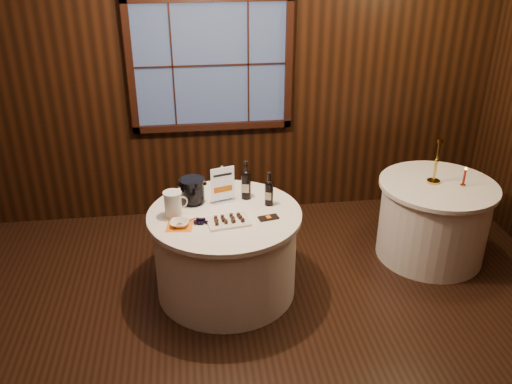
{
  "coord_description": "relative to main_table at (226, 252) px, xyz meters",
  "views": [
    {
      "loc": [
        -0.25,
        -2.93,
        2.91
      ],
      "look_at": [
        0.25,
        0.9,
        0.99
      ],
      "focal_mm": 38.0,
      "sensor_mm": 36.0,
      "label": 1
    }
  ],
  "objects": [
    {
      "name": "cracker_bowl",
      "position": [
        -0.37,
        -0.17,
        0.4
      ],
      "size": [
        0.17,
        0.17,
        0.04
      ],
      "primitive_type": "imported",
      "rotation": [
        0.0,
        0.0,
        -0.13
      ],
      "color": "white",
      "rests_on": "orange_napkin"
    },
    {
      "name": "ground",
      "position": [
        0.0,
        -1.0,
        -0.39
      ],
      "size": [
        6.0,
        6.0,
        0.0
      ],
      "primitive_type": "plane",
      "color": "black",
      "rests_on": "ground"
    },
    {
      "name": "sign_stand",
      "position": [
        0.0,
        0.19,
        0.5
      ],
      "size": [
        0.2,
        0.14,
        0.34
      ],
      "rotation": [
        0.0,
        0.0,
        0.28
      ],
      "color": "silver",
      "rests_on": "main_table"
    },
    {
      "name": "port_bottle_right",
      "position": [
        0.38,
        0.09,
        0.51
      ],
      "size": [
        0.07,
        0.08,
        0.3
      ],
      "rotation": [
        0.0,
        0.0,
        -0.37
      ],
      "color": "black",
      "rests_on": "main_table"
    },
    {
      "name": "glass_pitcher",
      "position": [
        -0.41,
        -0.0,
        0.49
      ],
      "size": [
        0.2,
        0.15,
        0.22
      ],
      "rotation": [
        0.0,
        0.0,
        0.24
      ],
      "color": "white",
      "rests_on": "main_table"
    },
    {
      "name": "side_table",
      "position": [
        2.0,
        0.3,
        0.0
      ],
      "size": [
        1.08,
        1.08,
        0.77
      ],
      "color": "white",
      "rests_on": "ground"
    },
    {
      "name": "chocolate_plate",
      "position": [
        0.02,
        -0.17,
        0.4
      ],
      "size": [
        0.36,
        0.27,
        0.05
      ],
      "rotation": [
        0.0,
        0.0,
        0.15
      ],
      "color": "white",
      "rests_on": "main_table"
    },
    {
      "name": "red_candle",
      "position": [
        2.19,
        0.23,
        0.45
      ],
      "size": [
        0.05,
        0.05,
        0.18
      ],
      "color": "#B9943A",
      "rests_on": "side_table"
    },
    {
      "name": "port_bottle_left",
      "position": [
        0.21,
        0.24,
        0.53
      ],
      "size": [
        0.08,
        0.09,
        0.35
      ],
      "rotation": [
        0.0,
        0.0,
        -0.27
      ],
      "color": "black",
      "rests_on": "main_table"
    },
    {
      "name": "brass_candlestick",
      "position": [
        1.96,
        0.33,
        0.54
      ],
      "size": [
        0.12,
        0.12,
        0.43
      ],
      "color": "#B9943A",
      "rests_on": "side_table"
    },
    {
      "name": "ice_bucket",
      "position": [
        -0.25,
        0.21,
        0.5
      ],
      "size": [
        0.22,
        0.22,
        0.22
      ],
      "color": "black",
      "rests_on": "main_table"
    },
    {
      "name": "orange_napkin",
      "position": [
        -0.37,
        -0.17,
        0.38
      ],
      "size": [
        0.23,
        0.23,
        0.0
      ],
      "primitive_type": "cube",
      "rotation": [
        0.0,
        0.0,
        -0.13
      ],
      "color": "orange",
      "rests_on": "main_table"
    },
    {
      "name": "chocolate_box",
      "position": [
        0.34,
        -0.15,
        0.39
      ],
      "size": [
        0.17,
        0.11,
        0.01
      ],
      "primitive_type": "cube",
      "rotation": [
        0.0,
        0.0,
        0.21
      ],
      "color": "black",
      "rests_on": "main_table"
    },
    {
      "name": "main_table",
      "position": [
        0.0,
        0.0,
        0.0
      ],
      "size": [
        1.28,
        1.28,
        0.77
      ],
      "color": "white",
      "rests_on": "ground"
    },
    {
      "name": "grape_bunch",
      "position": [
        -0.2,
        -0.14,
        0.4
      ],
      "size": [
        0.19,
        0.1,
        0.04
      ],
      "rotation": [
        0.0,
        0.0,
        -0.3
      ],
      "color": "black",
      "rests_on": "main_table"
    },
    {
      "name": "back_wall",
      "position": [
        0.0,
        1.48,
        1.16
      ],
      "size": [
        6.0,
        0.1,
        3.0
      ],
      "color": "black",
      "rests_on": "ground"
    }
  ]
}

